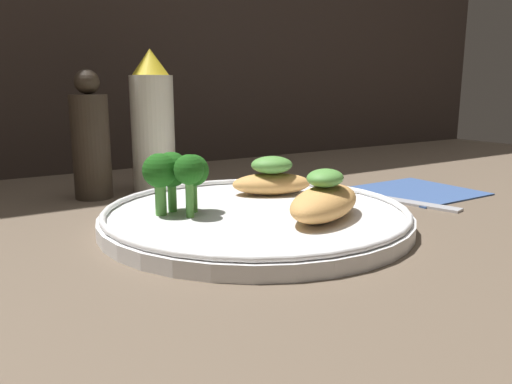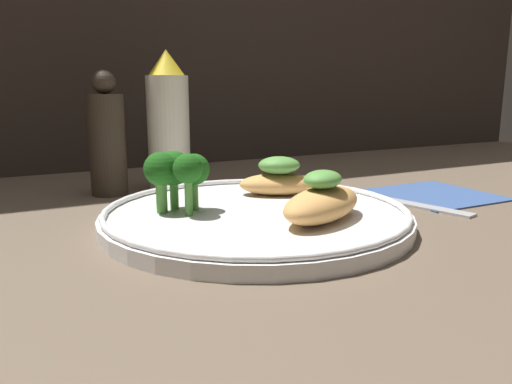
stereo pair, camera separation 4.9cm
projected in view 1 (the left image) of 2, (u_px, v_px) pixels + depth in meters
The scene contains 9 objects.
ground_plane at pixel (256, 230), 49.91cm from camera, with size 180.00×180.00×1.00cm, color brown.
plate at pixel (256, 216), 49.60cm from camera, with size 30.58×30.58×2.00cm.
grilled_meat_front at pixel (325, 200), 46.51cm from camera, with size 12.19×9.76×4.73cm.
grilled_meat_middle at pixel (272, 179), 57.20cm from camera, with size 10.12×7.79×4.41cm.
broccoli_bunch at pixel (176, 172), 47.95cm from camera, with size 6.41×6.23×6.03cm.
sauce_bottle at pixel (153, 125), 64.63cm from camera, with size 5.54×5.54×18.26cm.
pepper_grinder at pixel (91, 141), 60.70cm from camera, with size 4.55×4.55×15.59cm.
fork at pixel (390, 198), 60.44cm from camera, with size 6.03×16.31×0.60cm.
napkin at pixel (417, 190), 65.47cm from camera, with size 13.48×13.48×0.40cm.
Camera 1 is at (-26.17, -40.26, 13.62)cm, focal length 35.00 mm.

